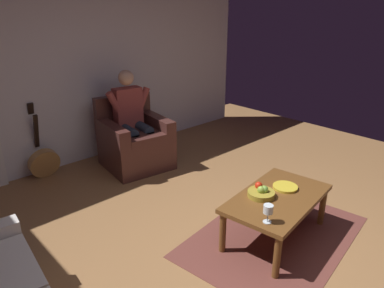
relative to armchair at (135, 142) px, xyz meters
name	(u,v)px	position (x,y,z in m)	size (l,w,h in m)	color
ground_plane	(270,264)	(0.33, 2.47, -0.33)	(7.52, 7.52, 0.00)	olive
wall_back	(79,60)	(0.33, -0.70, 1.05)	(5.77, 0.06, 2.77)	silver
rug	(274,236)	(-0.02, 2.26, -0.33)	(1.78, 1.22, 0.01)	brown
armchair	(135,142)	(0.00, 0.00, 0.00)	(0.89, 0.91, 0.93)	#462420
person_seated	(132,116)	(0.00, -0.03, 0.36)	(0.63, 0.58, 1.29)	brown
coffee_table	(277,202)	(-0.02, 2.26, 0.04)	(1.15, 0.77, 0.44)	brown
guitar	(44,161)	(1.05, -0.49, -0.11)	(0.38, 0.30, 0.95)	#AA7B44
wine_glass_near	(268,210)	(0.39, 2.44, 0.21)	(0.08, 0.08, 0.16)	silver
fruit_bowl	(261,192)	(0.09, 2.15, 0.14)	(0.25, 0.25, 0.11)	olive
decorative_dish	(285,187)	(-0.20, 2.22, 0.11)	(0.23, 0.23, 0.02)	gold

